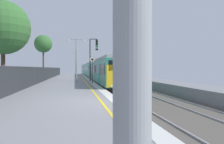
{
  "coord_description": "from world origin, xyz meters",
  "views": [
    {
      "loc": [
        -1.61,
        -10.57,
        1.61
      ],
      "look_at": [
        1.43,
        7.5,
        1.31
      ],
      "focal_mm": 35.66,
      "sensor_mm": 36.0,
      "label": 1
    }
  ],
  "objects_px": {
    "signal_gantry": "(92,55)",
    "commuter_train_at_platform": "(93,70)",
    "speed_limit_sign": "(92,66)",
    "platform_lamp_far": "(76,61)",
    "platform_lamp_mid": "(76,56)",
    "background_tree_centre": "(43,44)",
    "background_tree_left": "(3,29)"
  },
  "relations": [
    {
      "from": "speed_limit_sign",
      "to": "background_tree_centre",
      "type": "distance_m",
      "value": 25.03
    },
    {
      "from": "background_tree_centre",
      "to": "commuter_train_at_platform",
      "type": "bearing_deg",
      "value": -2.31
    },
    {
      "from": "signal_gantry",
      "to": "commuter_train_at_platform",
      "type": "bearing_deg",
      "value": 85.25
    },
    {
      "from": "commuter_train_at_platform",
      "to": "background_tree_centre",
      "type": "relative_size",
      "value": 7.21
    },
    {
      "from": "speed_limit_sign",
      "to": "platform_lamp_mid",
      "type": "distance_m",
      "value": 3.71
    },
    {
      "from": "platform_lamp_mid",
      "to": "background_tree_left",
      "type": "xyz_separation_m",
      "value": [
        -6.05,
        -7.04,
        1.78
      ]
    },
    {
      "from": "speed_limit_sign",
      "to": "platform_lamp_mid",
      "type": "bearing_deg",
      "value": 118.21
    },
    {
      "from": "commuter_train_at_platform",
      "to": "speed_limit_sign",
      "type": "distance_m",
      "value": 22.88
    },
    {
      "from": "commuter_train_at_platform",
      "to": "signal_gantry",
      "type": "height_order",
      "value": "signal_gantry"
    },
    {
      "from": "commuter_train_at_platform",
      "to": "platform_lamp_far",
      "type": "relative_size",
      "value": 11.15
    },
    {
      "from": "background_tree_centre",
      "to": "background_tree_left",
      "type": "bearing_deg",
      "value": -89.01
    },
    {
      "from": "signal_gantry",
      "to": "speed_limit_sign",
      "type": "xyz_separation_m",
      "value": [
        -0.36,
        -4.88,
        -1.55
      ]
    },
    {
      "from": "speed_limit_sign",
      "to": "platform_lamp_far",
      "type": "bearing_deg",
      "value": 93.27
    },
    {
      "from": "signal_gantry",
      "to": "background_tree_left",
      "type": "bearing_deg",
      "value": -132.37
    },
    {
      "from": "commuter_train_at_platform",
      "to": "background_tree_left",
      "type": "height_order",
      "value": "background_tree_left"
    },
    {
      "from": "platform_lamp_mid",
      "to": "platform_lamp_far",
      "type": "distance_m",
      "value": 25.89
    },
    {
      "from": "platform_lamp_far",
      "to": "background_tree_centre",
      "type": "distance_m",
      "value": 9.29
    },
    {
      "from": "speed_limit_sign",
      "to": "platform_lamp_mid",
      "type": "xyz_separation_m",
      "value": [
        -1.65,
        3.08,
        1.25
      ]
    },
    {
      "from": "background_tree_centre",
      "to": "platform_lamp_far",
      "type": "bearing_deg",
      "value": 41.48
    },
    {
      "from": "commuter_train_at_platform",
      "to": "signal_gantry",
      "type": "distance_m",
      "value": 18.09
    },
    {
      "from": "platform_lamp_mid",
      "to": "background_tree_centre",
      "type": "relative_size",
      "value": 0.61
    },
    {
      "from": "platform_lamp_far",
      "to": "background_tree_left",
      "type": "bearing_deg",
      "value": -100.42
    },
    {
      "from": "commuter_train_at_platform",
      "to": "platform_lamp_mid",
      "type": "height_order",
      "value": "platform_lamp_mid"
    },
    {
      "from": "platform_lamp_far",
      "to": "speed_limit_sign",
      "type": "bearing_deg",
      "value": -86.73
    },
    {
      "from": "speed_limit_sign",
      "to": "background_tree_left",
      "type": "bearing_deg",
      "value": -152.82
    },
    {
      "from": "platform_lamp_far",
      "to": "background_tree_left",
      "type": "distance_m",
      "value": 33.52
    },
    {
      "from": "speed_limit_sign",
      "to": "background_tree_left",
      "type": "distance_m",
      "value": 9.17
    },
    {
      "from": "speed_limit_sign",
      "to": "platform_lamp_far",
      "type": "distance_m",
      "value": 29.05
    },
    {
      "from": "commuter_train_at_platform",
      "to": "platform_lamp_far",
      "type": "distance_m",
      "value": 7.36
    },
    {
      "from": "commuter_train_at_platform",
      "to": "signal_gantry",
      "type": "relative_size",
      "value": 11.17
    },
    {
      "from": "signal_gantry",
      "to": "platform_lamp_far",
      "type": "height_order",
      "value": "platform_lamp_far"
    },
    {
      "from": "platform_lamp_mid",
      "to": "background_tree_centre",
      "type": "bearing_deg",
      "value": 107.97
    }
  ]
}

